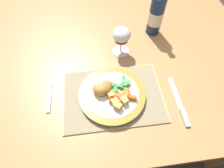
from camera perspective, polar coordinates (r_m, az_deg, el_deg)
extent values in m
plane|color=#383333|center=(1.44, -2.00, -10.27)|extent=(6.00, 6.00, 0.00)
cube|color=#AD7F4C|center=(0.83, -3.48, 9.62)|extent=(1.45, 1.00, 0.04)
cube|color=#AD7F4C|center=(1.54, -30.29, 8.71)|extent=(0.06, 0.06, 0.70)
cube|color=#AD7F4C|center=(1.56, 21.56, 13.94)|extent=(0.06, 0.06, 0.70)
cube|color=#CCB789|center=(0.67, 0.33, -3.87)|extent=(0.38, 0.26, 0.01)
cube|color=gray|center=(0.67, 0.33, -3.72)|extent=(0.37, 0.26, 0.00)
cylinder|color=white|center=(0.66, 0.06, -3.60)|extent=(0.20, 0.20, 0.01)
cylinder|color=olive|center=(0.65, 0.06, -3.21)|extent=(0.25, 0.25, 0.01)
cylinder|color=white|center=(0.65, 0.06, -3.06)|extent=(0.20, 0.20, 0.00)
ellipsoid|color=#A87033|center=(0.64, -1.66, -1.05)|extent=(0.06, 0.07, 0.04)
ellipsoid|color=tan|center=(0.63, -4.12, -1.70)|extent=(0.07, 0.07, 0.04)
cube|color=#338438|center=(0.68, 3.88, 1.86)|extent=(0.01, 0.02, 0.01)
cube|color=#338438|center=(0.65, 1.01, -1.35)|extent=(0.02, 0.02, 0.01)
cube|color=green|center=(0.66, 4.02, -0.56)|extent=(0.02, 0.02, 0.01)
cube|color=#338438|center=(0.63, 0.68, -2.29)|extent=(0.03, 0.02, 0.01)
cube|color=green|center=(0.65, 1.85, -2.74)|extent=(0.02, 0.02, 0.01)
cube|color=#338438|center=(0.65, 3.89, -1.37)|extent=(0.02, 0.02, 0.01)
cube|color=#4CA84C|center=(0.66, 4.22, 0.31)|extent=(0.02, 0.03, 0.01)
cube|color=#338438|center=(0.65, 3.24, -0.41)|extent=(0.02, 0.03, 0.01)
cube|color=green|center=(0.64, 4.15, -3.33)|extent=(0.02, 0.02, 0.01)
cube|color=#4CA84C|center=(0.66, 1.71, -0.40)|extent=(0.02, 0.02, 0.01)
cube|color=green|center=(0.66, -0.25, -0.06)|extent=(0.03, 0.03, 0.01)
cube|color=green|center=(0.66, 5.32, 0.53)|extent=(0.02, 0.02, 0.01)
cylinder|color=orange|center=(0.63, 6.23, -4.37)|extent=(0.04, 0.03, 0.02)
cylinder|color=orange|center=(0.64, 3.72, -3.22)|extent=(0.05, 0.04, 0.02)
cylinder|color=orange|center=(0.63, 4.29, -4.48)|extent=(0.05, 0.05, 0.02)
cylinder|color=orange|center=(0.63, 0.85, -3.78)|extent=(0.04, 0.03, 0.02)
cylinder|color=orange|center=(0.63, 3.26, -4.22)|extent=(0.03, 0.02, 0.02)
cylinder|color=#CC5119|center=(0.62, 1.06, -5.78)|extent=(0.05, 0.03, 0.02)
cube|color=silver|center=(0.70, -19.85, -5.15)|extent=(0.02, 0.10, 0.01)
cube|color=silver|center=(0.73, -19.46, -1.14)|extent=(0.01, 0.02, 0.01)
cube|color=silver|center=(0.74, -18.88, 0.21)|extent=(0.00, 0.02, 0.00)
cube|color=silver|center=(0.74, -19.18, 0.18)|extent=(0.00, 0.02, 0.00)
cube|color=silver|center=(0.74, -19.48, 0.16)|extent=(0.00, 0.02, 0.00)
cube|color=silver|center=(0.74, -19.77, 0.13)|extent=(0.00, 0.02, 0.00)
cube|color=silver|center=(0.72, 19.90, -2.55)|extent=(0.02, 0.14, 0.00)
cube|color=#B2B2B7|center=(0.68, 22.67, -10.03)|extent=(0.02, 0.07, 0.01)
cylinder|color=silver|center=(0.81, 2.84, 10.68)|extent=(0.08, 0.08, 0.00)
cylinder|color=silver|center=(0.79, 2.94, 12.39)|extent=(0.01, 0.01, 0.06)
ellipsoid|color=silver|center=(0.75, 3.16, 15.80)|extent=(0.08, 0.08, 0.06)
cylinder|color=maroon|center=(0.75, 3.11, 15.01)|extent=(0.06, 0.06, 0.03)
cylinder|color=navy|center=(0.88, 14.11, 20.82)|extent=(0.07, 0.07, 0.18)
cylinder|color=white|center=(0.88, 13.98, 20.35)|extent=(0.07, 0.07, 0.06)
cube|color=#DBB256|center=(0.63, -0.51, -3.54)|extent=(0.02, 0.03, 0.02)
cube|color=gold|center=(0.61, 1.90, -7.20)|extent=(0.03, 0.03, 0.03)
cube|color=#E5BC66|center=(0.62, 0.98, -5.90)|extent=(0.03, 0.03, 0.02)
cube|color=#DBB256|center=(0.62, 4.01, -5.40)|extent=(0.03, 0.03, 0.03)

